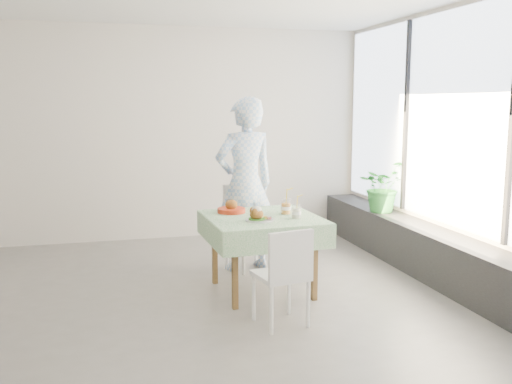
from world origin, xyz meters
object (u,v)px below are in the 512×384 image
object	(u,v)px
main_dish	(258,216)
chair_near	(281,295)
juice_cup_orange	(286,207)
cafe_table	(262,245)
chair_far	(249,243)
diner	(245,184)
potted_plant	(382,186)

from	to	relation	value
main_dish	chair_near	bearing A→B (deg)	-88.08
main_dish	juice_cup_orange	bearing A→B (deg)	36.24
cafe_table	chair_far	xyz separation A→B (m)	(0.08, 0.82, -0.18)
cafe_table	juice_cup_orange	distance (m)	0.43
chair_near	main_dish	bearing A→B (deg)	91.92
chair_far	main_dish	bearing A→B (deg)	-99.65
chair_near	main_dish	distance (m)	0.84
chair_near	cafe_table	bearing A→B (deg)	84.94
juice_cup_orange	main_dish	bearing A→B (deg)	-143.76
diner	main_dish	distance (m)	1.02
chair_near	juice_cup_orange	distance (m)	1.10
cafe_table	chair_near	bearing A→B (deg)	-95.06
juice_cup_orange	cafe_table	bearing A→B (deg)	-167.98
chair_far	diner	world-z (taller)	diner
main_dish	potted_plant	bearing A→B (deg)	33.64
cafe_table	main_dish	world-z (taller)	main_dish
chair_far	potted_plant	size ratio (longest dim) A/B	1.47
juice_cup_orange	potted_plant	bearing A→B (deg)	33.03
diner	potted_plant	size ratio (longest dim) A/B	3.00
chair_far	juice_cup_orange	bearing A→B (deg)	-77.14
chair_far	main_dish	world-z (taller)	chair_far
chair_far	chair_near	world-z (taller)	chair_far
cafe_table	chair_far	bearing A→B (deg)	84.62
main_dish	potted_plant	world-z (taller)	potted_plant
cafe_table	potted_plant	size ratio (longest dim) A/B	1.74
diner	main_dish	xyz separation A→B (m)	(-0.12, -1.00, -0.15)
diner	potted_plant	xyz separation A→B (m)	(1.78, 0.27, -0.13)
potted_plant	juice_cup_orange	bearing A→B (deg)	-146.97
chair_near	main_dish	xyz separation A→B (m)	(-0.02, 0.64, 0.53)
cafe_table	chair_near	distance (m)	0.87
main_dish	juice_cup_orange	distance (m)	0.43
potted_plant	main_dish	bearing A→B (deg)	-146.36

